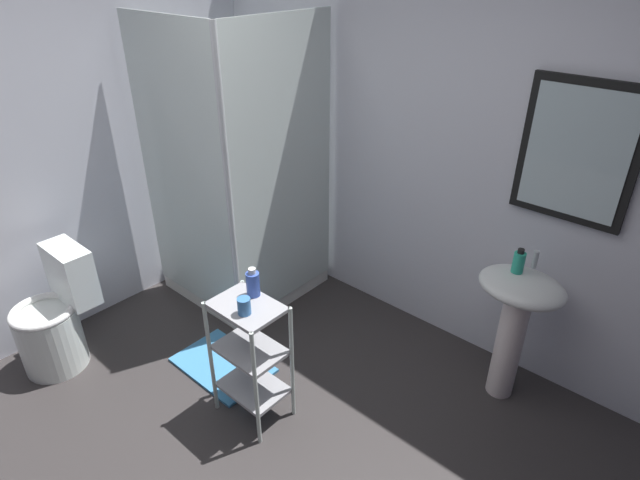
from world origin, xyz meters
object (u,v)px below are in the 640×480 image
at_px(storage_cart, 250,352).
at_px(pedestal_sink, 516,312).
at_px(shower_stall, 242,240).
at_px(shampoo_bottle_blue, 253,283).
at_px(rinse_cup, 244,306).
at_px(bath_mat, 223,365).
at_px(toilet, 56,320).
at_px(hand_soap_bottle, 519,262).

bearing_deg(storage_cart, pedestal_sink, 47.64).
distance_m(shower_stall, pedestal_sink, 1.93).
bearing_deg(storage_cart, shampoo_bottle_blue, 114.65).
bearing_deg(pedestal_sink, rinse_cup, -129.78).
bearing_deg(bath_mat, toilet, -142.06).
bearing_deg(hand_soap_bottle, pedestal_sink, -18.69).
bearing_deg(shampoo_bottle_blue, bath_mat, 176.56).
xyz_separation_m(shower_stall, pedestal_sink, (1.90, 0.32, 0.12)).
relative_size(shower_stall, toilet, 2.63).
xyz_separation_m(storage_cart, rinse_cup, (0.04, -0.05, 0.35)).
bearing_deg(bath_mat, shower_stall, 128.01).
distance_m(toilet, shampoo_bottle_blue, 1.41).
bearing_deg(toilet, rinse_cup, 20.15).
relative_size(rinse_cup, bath_mat, 0.15).
bearing_deg(rinse_cup, pedestal_sink, 50.22).
bearing_deg(hand_soap_bottle, shampoo_bottle_blue, -133.99).
height_order(shower_stall, rinse_cup, shower_stall).
bearing_deg(pedestal_sink, shampoo_bottle_blue, -135.89).
bearing_deg(shower_stall, shampoo_bottle_blue, -36.91).
height_order(storage_cart, shampoo_bottle_blue, shampoo_bottle_blue).
distance_m(pedestal_sink, shampoo_bottle_blue, 1.43).
height_order(rinse_cup, bath_mat, rinse_cup).
relative_size(shower_stall, rinse_cup, 22.64).
bearing_deg(rinse_cup, toilet, -159.85).
xyz_separation_m(shower_stall, shampoo_bottle_blue, (0.88, -0.66, 0.35)).
relative_size(hand_soap_bottle, shampoo_bottle_blue, 0.86).
xyz_separation_m(storage_cart, hand_soap_bottle, (0.93, 1.09, 0.44)).
xyz_separation_m(pedestal_sink, hand_soap_bottle, (-0.05, 0.02, 0.29)).
distance_m(storage_cart, hand_soap_bottle, 1.49).
height_order(shower_stall, shampoo_bottle_blue, shower_stall).
distance_m(hand_soap_bottle, bath_mat, 1.87).
height_order(pedestal_sink, toilet, pedestal_sink).
xyz_separation_m(rinse_cup, bath_mat, (-0.47, 0.16, -0.78)).
xyz_separation_m(shower_stall, bath_mat, (0.50, -0.64, -0.45)).
bearing_deg(shower_stall, bath_mat, -51.99).
height_order(shower_stall, hand_soap_bottle, shower_stall).
xyz_separation_m(shower_stall, storage_cart, (0.92, -0.75, -0.03)).
bearing_deg(shower_stall, rinse_cup, -39.58).
xyz_separation_m(shower_stall, toilet, (-0.30, -1.26, -0.15)).
bearing_deg(storage_cart, hand_soap_bottle, 49.54).
bearing_deg(shampoo_bottle_blue, storage_cart, -65.35).
bearing_deg(pedestal_sink, storage_cart, -132.36).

